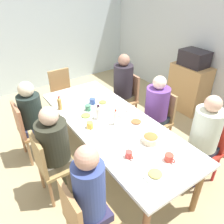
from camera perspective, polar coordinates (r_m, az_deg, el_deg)
The scene contains 33 objects.
ground_plane at distance 3.32m, azimuth 0.00°, elevation -13.26°, with size 7.45×7.45×0.00m, color tan.
wall_left at distance 5.37m, azimuth -20.44°, elevation 18.78°, with size 0.12×4.98×2.60m, color silver.
dining_table at distance 2.87m, azimuth 0.00°, elevation -3.70°, with size 2.43×0.95×0.75m.
chair_0 at distance 3.33m, azimuth -20.43°, elevation -3.89°, with size 0.40×0.40×0.90m.
person_0 at distance 3.24m, azimuth -19.58°, elevation -0.44°, with size 0.30×0.30×1.19m.
chair_1 at distance 3.44m, azimuth 11.88°, elevation -1.21°, with size 0.40×0.40×0.90m.
person_1 at distance 3.27m, azimuth 11.15°, elevation 1.33°, with size 0.33×0.33×1.19m.
chair_2 at distance 2.71m, azimuth -15.50°, elevation -12.36°, with size 0.40×0.40×0.90m.
person_2 at distance 2.58m, azimuth -14.38°, elevation -8.05°, with size 0.34×0.34×1.22m.
chair_3 at distance 3.06m, azimuth 22.55°, elevation -8.02°, with size 0.40×0.40×0.90m.
person_3 at distance 2.86m, azimuth 22.47°, elevation -5.09°, with size 0.33×0.33×1.24m.
chair_4 at distance 4.19m, azimuth -12.37°, elevation 5.08°, with size 0.40×0.40×0.90m.
chair_5 at distance 2.21m, azimuth -7.29°, elevation -25.05°, with size 0.40×0.40×0.90m.
person_5 at distance 2.03m, azimuth -5.37°, elevation -20.24°, with size 0.30×0.30×1.28m.
chair_6 at distance 3.95m, azimuth 3.69°, elevation 4.08°, with size 0.40×0.40×0.90m.
person_6 at distance 3.79m, azimuth 2.75°, elevation 7.07°, with size 0.32×0.32×1.27m.
plate_0 at distance 2.82m, azimuth 6.14°, elevation -2.63°, with size 0.23×0.23×0.04m.
plate_1 at distance 2.20m, azimuth 10.90°, elevation -15.32°, with size 0.24×0.24×0.04m.
plate_2 at distance 2.94m, azimuth -6.66°, elevation -1.06°, with size 0.22×0.22×0.04m.
plate_3 at distance 3.23m, azimuth -2.37°, elevation 2.35°, with size 0.20×0.20×0.04m.
bowl_0 at distance 2.53m, azimuth 9.77°, elevation -6.64°, with size 0.19×0.19×0.09m.
cup_0 at distance 3.04m, azimuth 4.44°, elevation 0.80°, with size 0.11×0.07×0.08m.
cup_1 at distance 2.35m, azimuth 14.32°, elevation -11.17°, with size 0.12×0.09×0.07m.
cup_2 at distance 2.32m, azimuth 4.32°, elevation -10.72°, with size 0.11×0.07×0.07m.
cup_3 at distance 3.07m, azimuth -6.10°, elevation 1.08°, with size 0.12×0.08×0.08m.
cup_4 at distance 2.73m, azimuth -5.61°, elevation -3.34°, with size 0.12×0.08×0.08m.
cup_5 at distance 2.93m, azimuth 2.63°, elevation -0.45°, with size 0.12×0.08×0.08m.
cup_6 at distance 3.22m, azimuth -5.00°, elevation 2.73°, with size 0.12×0.08×0.08m.
bottle_0 at distance 2.74m, azimuth 0.91°, elevation -1.40°, with size 0.06×0.06×0.21m.
bottle_1 at distance 3.13m, azimuth -13.14°, elevation 2.13°, with size 0.06×0.06×0.20m.
bottle_2 at distance 2.85m, azimuth -3.48°, elevation -0.15°, with size 0.06×0.06×0.20m.
side_cabinet at distance 4.62m, azimuth 18.85°, elevation 5.83°, with size 0.70×0.44×0.90m, color tan.
microwave at distance 4.41m, azimuth 20.19°, elevation 12.71°, with size 0.48×0.36×0.28m, color black.
Camera 1 is at (1.93, -1.31, 2.35)m, focal length 36.00 mm.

